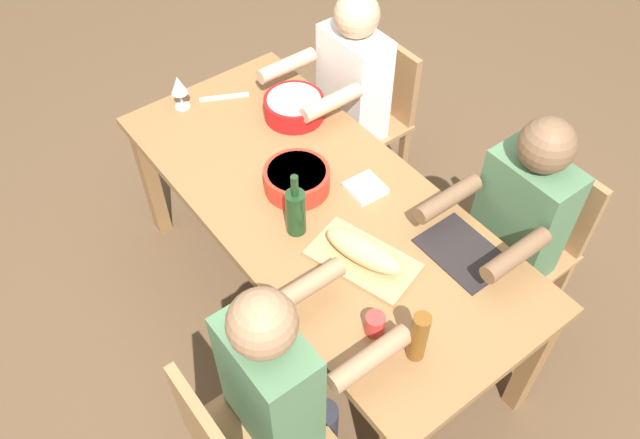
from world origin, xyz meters
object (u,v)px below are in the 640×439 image
Objects in this scene: dining_table at (320,215)px; chair_far_left at (373,111)px; wine_bottle at (296,211)px; napkin_stack at (365,188)px; diner_near_right at (281,381)px; beer_bottle at (419,337)px; chair_far_right at (531,236)px; diner_far_right at (514,224)px; diner_far_left at (347,91)px; cutting_board at (363,260)px; wine_glass at (179,86)px; bread_loaf at (364,251)px; serving_bowl_pasta at (294,106)px; serving_bowl_salad at (297,178)px; cup_near_right at (375,324)px.

chair_far_left is (-0.53, 0.75, -0.17)m from dining_table.
wine_bottle reaches higher than napkin_stack.
beer_bottle is at bearing 62.68° from diner_near_right.
diner_far_right is (0.00, -0.18, 0.21)m from chair_far_right.
diner_far_left reaches higher than chair_far_right.
diner_far_left is at bearing 144.34° from cutting_board.
diner_far_left is 0.80m from wine_glass.
cutting_board is 0.06m from bread_loaf.
diner_near_right is at bearing -51.06° from chair_far_left.
diner_near_right is 1.30m from serving_bowl_pasta.
beer_bottle is 1.57× the size of napkin_stack.
bread_loaf reaches higher than serving_bowl_salad.
wine_bottle is 0.53m from cup_near_right.
serving_bowl_salad reaches higher than cup_near_right.
cup_near_right is at bearing -20.10° from dining_table.
chair_far_right is at bearing 90.00° from diner_far_right.
diner_far_left is 0.35m from serving_bowl_pasta.
napkin_stack is at bearing 142.74° from cup_near_right.
diner_far_right is at bearing -9.79° from chair_far_left.
dining_table is at bearing -24.85° from serving_bowl_pasta.
serving_bowl_salad is 0.23m from wine_bottle.
chair_far_right is at bearing 32.80° from wine_glass.
serving_bowl_pasta is at bearing 155.15° from dining_table.
dining_table is 11.65× the size of wine_glass.
serving_bowl_pasta is 1.64× the size of wine_glass.
cup_near_right is (0.06, -0.97, 0.30)m from chair_far_right.
cutting_board is at bearing 147.84° from cup_near_right.
diner_far_right is 7.23× the size of wine_glass.
wine_glass is 2.00× the size of cup_near_right.
dining_table is 0.89m from wine_glass.
diner_near_right is 0.37m from cup_near_right.
diner_far_right is at bearing 39.00° from napkin_stack.
beer_bottle is (0.40, -0.11, 0.10)m from cutting_board.
wine_bottle is (-0.28, -0.10, 0.10)m from cutting_board.
diner_far_left reaches higher than chair_far_left.
chair_far_left reaches higher than serving_bowl_pasta.
diner_far_right is at bearing 57.25° from wine_bottle.
dining_table is 23.36× the size of cup_near_right.
diner_far_left is 4.47× the size of serving_bowl_salad.
diner_far_right is 0.88m from wine_bottle.
cutting_board is (0.83, -0.29, -0.04)m from serving_bowl_pasta.
wine_glass is 1.45m from cup_near_right.
wine_bottle is at bearing -117.19° from chair_far_right.
chair_far_left is 1.00× the size of chair_far_right.
beer_bottle is at bearing -17.74° from serving_bowl_pasta.
diner_far_right is at bearing 90.00° from diner_near_right.
diner_near_right is at bearing -39.67° from serving_bowl_salad.
wine_glass is at bearing -147.20° from chair_far_right.
cutting_board is 1.25× the size of bread_loaf.
chair_far_left and bread_loaf have the same top height.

